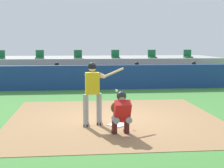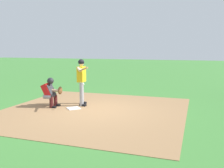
% 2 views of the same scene
% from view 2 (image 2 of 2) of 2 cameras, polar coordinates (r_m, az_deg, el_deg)
% --- Properties ---
extents(ground_plane, '(80.00, 80.00, 0.00)m').
position_cam_2_polar(ground_plane, '(9.06, -4.22, -6.07)').
color(ground_plane, '#428438').
extents(dirt_infield, '(6.40, 6.40, 0.01)m').
position_cam_2_polar(dirt_infield, '(9.05, -4.22, -6.03)').
color(dirt_infield, '#9E754C').
rests_on(dirt_infield, ground).
extents(home_plate, '(0.62, 0.62, 0.02)m').
position_cam_2_polar(home_plate, '(9.38, -8.75, -5.49)').
color(home_plate, white).
rests_on(home_plate, dirt_infield).
extents(batter_at_plate, '(1.24, 0.88, 1.80)m').
position_cam_2_polar(batter_at_plate, '(9.79, -6.95, 1.14)').
color(batter_at_plate, '#99999E').
rests_on(batter_at_plate, ground).
extents(catcher_crouched, '(0.50, 1.74, 1.13)m').
position_cam_2_polar(catcher_crouched, '(9.75, -13.70, -1.60)').
color(catcher_crouched, gray).
rests_on(catcher_crouched, ground).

